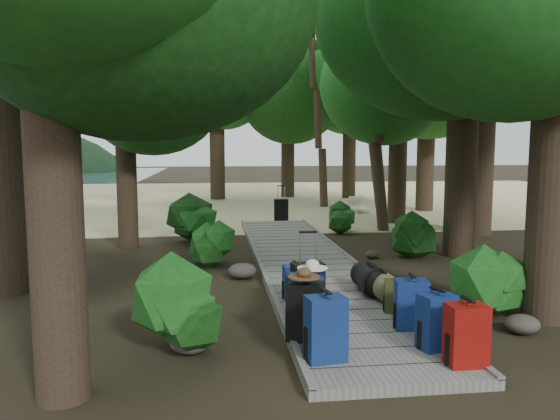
{
  "coord_description": "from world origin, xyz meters",
  "views": [
    {
      "loc": [
        -1.89,
        -9.9,
        2.43
      ],
      "look_at": [
        -0.35,
        2.39,
        1.0
      ],
      "focal_mm": 35.0,
      "sensor_mm": 36.0,
      "label": 1
    }
  ],
  "objects": [
    {
      "name": "ground",
      "position": [
        0.0,
        0.0,
        0.0
      ],
      "size": [
        120.0,
        120.0,
        0.0
      ],
      "primitive_type": "plane",
      "color": "#2F2717",
      "rests_on": "ground"
    },
    {
      "name": "sand_beach",
      "position": [
        0.0,
        16.0,
        0.01
      ],
      "size": [
        40.0,
        22.0,
        0.02
      ],
      "primitive_type": "cube",
      "color": "#CFC38B",
      "rests_on": "ground"
    },
    {
      "name": "boardwalk",
      "position": [
        0.0,
        1.0,
        0.06
      ],
      "size": [
        2.0,
        12.0,
        0.12
      ],
      "primitive_type": "cube",
      "color": "slate",
      "rests_on": "ground"
    },
    {
      "name": "backpack_left_a",
      "position": [
        -0.69,
        -4.28,
        0.51
      ],
      "size": [
        0.46,
        0.36,
        0.79
      ],
      "primitive_type": null,
      "rotation": [
        0.0,
        0.0,
        0.15
      ],
      "color": "navy",
      "rests_on": "boardwalk"
    },
    {
      "name": "backpack_left_b",
      "position": [
        -0.8,
        -3.63,
        0.51
      ],
      "size": [
        0.5,
        0.43,
        0.78
      ],
      "primitive_type": null,
      "rotation": [
        0.0,
        0.0,
        -0.35
      ],
      "color": "black",
      "rests_on": "boardwalk"
    },
    {
      "name": "backpack_left_c",
      "position": [
        -0.7,
        -3.16,
        0.51
      ],
      "size": [
        0.43,
        0.32,
        0.77
      ],
      "primitive_type": null,
      "rotation": [
        0.0,
        0.0,
        -0.06
      ],
      "color": "navy",
      "rests_on": "boardwalk"
    },
    {
      "name": "backpack_left_d",
      "position": [
        -0.64,
        -1.82,
        0.4
      ],
      "size": [
        0.39,
        0.29,
        0.57
      ],
      "primitive_type": null,
      "rotation": [
        0.0,
        0.0,
        0.07
      ],
      "color": "navy",
      "rests_on": "boardwalk"
    },
    {
      "name": "backpack_right_a",
      "position": [
        0.77,
        -4.6,
        0.49
      ],
      "size": [
        0.41,
        0.29,
        0.73
      ],
      "primitive_type": null,
      "rotation": [
        0.0,
        0.0,
        0.0
      ],
      "color": "maroon",
      "rests_on": "boardwalk"
    },
    {
      "name": "backpack_right_b",
      "position": [
        0.65,
        -4.11,
        0.48
      ],
      "size": [
        0.45,
        0.37,
        0.71
      ],
      "primitive_type": null,
      "rotation": [
        0.0,
        0.0,
        0.25
      ],
      "color": "navy",
      "rests_on": "boardwalk"
    },
    {
      "name": "backpack_right_c",
      "position": [
        0.62,
        -3.38,
        0.47
      ],
      "size": [
        0.45,
        0.35,
        0.7
      ],
      "primitive_type": null,
      "rotation": [
        0.0,
        0.0,
        -0.16
      ],
      "color": "navy",
      "rests_on": "boardwalk"
    },
    {
      "name": "backpack_right_d",
      "position": [
        0.67,
        -2.67,
        0.37
      ],
      "size": [
        0.38,
        0.32,
        0.51
      ],
      "primitive_type": null,
      "rotation": [
        0.0,
        0.0,
        -0.26
      ],
      "color": "#393C18",
      "rests_on": "boardwalk"
    },
    {
      "name": "duffel_right_khaki",
      "position": [
        0.69,
        -1.95,
        0.32
      ],
      "size": [
        0.41,
        0.61,
        0.41
      ],
      "primitive_type": null,
      "rotation": [
        0.0,
        0.0,
        0.01
      ],
      "color": "brown",
      "rests_on": "boardwalk"
    },
    {
      "name": "duffel_right_black",
      "position": [
        0.6,
        -1.62,
        0.34
      ],
      "size": [
        0.49,
        0.72,
        0.44
      ],
      "primitive_type": null,
      "rotation": [
        0.0,
        0.0,
        -0.08
      ],
      "color": "black",
      "rests_on": "boardwalk"
    },
    {
      "name": "suitcase_on_boardwalk",
      "position": [
        -0.57,
        -2.49,
        0.47
      ],
      "size": [
        0.47,
        0.3,
        0.69
      ],
      "primitive_type": null,
      "rotation": [
        0.0,
        0.0,
        0.12
      ],
      "color": "black",
      "rests_on": "boardwalk"
    },
    {
      "name": "lone_suitcase_on_sand",
      "position": [
        0.35,
        7.72,
        0.38
      ],
      "size": [
        0.46,
        0.28,
        0.71
      ],
      "primitive_type": null,
      "rotation": [
        0.0,
        0.0,
        -0.04
      ],
      "color": "black",
      "rests_on": "sand_beach"
    },
    {
      "name": "hat_brown",
      "position": [
        -0.83,
        -3.67,
        0.96
      ],
      "size": [
        0.39,
        0.39,
        0.12
      ],
      "primitive_type": null,
      "color": "#51351E",
      "rests_on": "backpack_left_b"
    },
    {
      "name": "hat_white",
      "position": [
        -0.63,
        -3.17,
        0.96
      ],
      "size": [
        0.39,
        0.39,
        0.13
      ],
      "primitive_type": null,
      "color": "silver",
      "rests_on": "backpack_left_c"
    },
    {
      "name": "kayak",
      "position": [
        -3.06,
        10.14,
        0.18
      ],
      "size": [
        1.15,
        3.31,
        0.32
      ],
      "primitive_type": "ellipsoid",
      "rotation": [
        0.0,
        0.0,
        0.14
      ],
      "color": "#BA3E0F",
      "rests_on": "sand_beach"
    },
    {
      "name": "sun_lounger",
      "position": [
        3.53,
        9.74,
        0.3
      ],
      "size": [
        0.61,
        1.74,
        0.56
      ],
      "primitive_type": null,
      "rotation": [
        0.0,
        0.0,
        0.03
      ],
      "color": "silver",
      "rests_on": "sand_beach"
    },
    {
      "name": "tree_right_a",
      "position": [
        2.72,
        -2.95,
        4.13
      ],
      "size": [
        4.96,
        4.96,
        8.26
      ],
      "primitive_type": null,
      "color": "black",
      "rests_on": "ground"
    },
    {
      "name": "tree_right_c",
      "position": [
        3.59,
        1.61,
        4.87
      ],
      "size": [
        5.63,
        5.63,
        9.75
      ],
      "primitive_type": null,
      "color": "black",
      "rests_on": "ground"
    },
    {
      "name": "tree_right_d",
      "position": [
        5.44,
        4.41,
        5.7
      ],
      "size": [
        6.22,
        6.22,
        11.41
      ],
      "primitive_type": null,
      "color": "black",
      "rests_on": "ground"
    },
    {
      "name": "tree_right_e",
      "position": [
        3.97,
        6.86,
        4.13
      ],
      "size": [
        4.59,
        4.59,
        8.27
      ],
      "primitive_type": null,
      "color": "black",
      "rests_on": "ground"
    },
    {
      "name": "tree_right_f",
      "position": [
        6.17,
        10.03,
        4.74
      ],
      "size": [
        5.31,
        5.31,
        9.47
      ],
      "primitive_type": null,
      "color": "black",
      "rests_on": "ground"
    },
    {
      "name": "tree_left_a",
      "position": [
        -3.35,
        -4.61,
        3.64
      ],
      "size": [
        4.36,
        4.36,
        7.27
      ],
      "primitive_type": null,
      "color": "black",
      "rests_on": "ground"
    },
    {
      "name": "tree_left_c",
      "position": [
        -3.94,
        3.63,
        3.49
      ],
      "size": [
        4.02,
        4.02,
        6.99
      ],
      "primitive_type": null,
      "color": "black",
      "rests_on": "ground"
    },
    {
      "name": "tree_back_a",
      "position": [
        -1.63,
        15.66,
        4.94
      ],
      "size": [
        5.71,
        5.71,
        9.88
      ],
      "primitive_type": null,
      "color": "black",
      "rests_on": "ground"
    },
    {
      "name": "tree_back_b",
      "position": [
        1.77,
        16.36,
        4.6
      ],
      "size": [
        5.15,
        5.15,
        9.19
      ],
      "primitive_type": null,
      "color": "black",
      "rests_on": "ground"
    },
    {
      "name": "tree_back_c",
      "position": [
        4.6,
        15.5,
        4.48
      ],
      "size": [
        4.98,
        4.98,
        8.96
      ],
      "primitive_type": null,
      "color": "black",
      "rests_on": "ground"
    },
    {
      "name": "tree_back_d",
      "position": [
        -5.54,
        14.31,
        4.33
      ],
      "size": [
        5.2,
        5.2,
        8.67
      ],
      "primitive_type": null,
      "color": "black",
      "rests_on": "ground"
    },
    {
      "name": "palm_right_a",
      "position": [
        3.19,
        5.62,
        3.83
      ],
      "size": [
        4.5,
        4.5,
        7.67
      ],
      "primitive_type": null,
      "color": "#154413",
      "rests_on": "ground"
    },
    {
      "name": "palm_right_b",
      "position": [
        4.69,
        11.27,
        4.32
      ],
      "size": [
        4.48,
        4.48,
        8.65
      ],
      "primitive_type": null,
      "color": "#154413",
      "rests_on": "ground"
    },
    {
      "name": "palm_right_c",
      "position": [
        2.89,
        12.08,
        3.55
      ],
      "size": [
        4.47,
        4.47,
        7.11
      ],
      "primitive_type": null,
      "color": "#154413",
      "rests_on": "ground"
    },
    {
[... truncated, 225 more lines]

